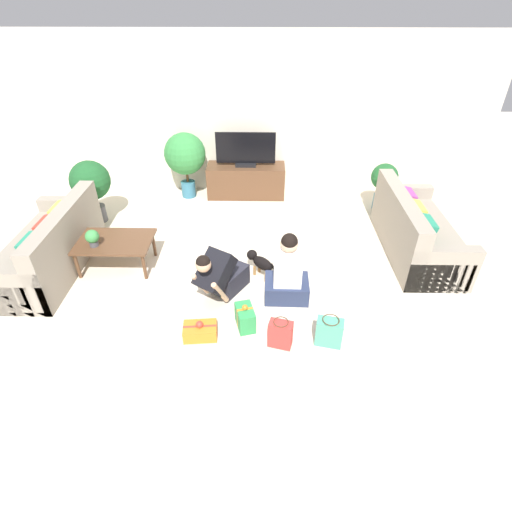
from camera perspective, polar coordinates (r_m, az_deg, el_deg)
ground_plane at (r=5.26m, az=-2.66°, el=-2.46°), size 16.00×16.00×0.00m
wall_back at (r=7.07m, az=-1.67°, el=19.30°), size 8.40×0.06×2.60m
sofa_left at (r=5.82m, az=-27.36°, el=0.89°), size 0.83×1.88×0.85m
sofa_right at (r=5.94m, az=21.74°, el=3.16°), size 0.83×1.88×0.85m
coffee_table at (r=5.50m, az=-19.57°, el=1.73°), size 0.97×0.65×0.40m
tv_console at (r=7.13m, az=-1.43°, el=10.71°), size 1.34×0.47×0.56m
tv at (r=6.93m, az=-1.49°, el=14.72°), size 1.00×0.20×0.57m
potted_plant_back_left at (r=7.02m, az=-10.09°, el=13.95°), size 0.69×0.69×1.13m
potted_plant_corner_left at (r=6.62m, az=-22.55°, el=9.62°), size 0.60×0.60×0.99m
potted_plant_corner_right at (r=6.90m, az=17.80°, el=10.20°), size 0.43×0.43×0.78m
person_kneeling at (r=4.72m, az=-5.06°, el=-2.67°), size 0.66×0.80×0.75m
person_sitting at (r=4.67m, az=4.50°, el=-2.75°), size 0.53×0.48×0.92m
dog at (r=5.10m, az=0.56°, el=-0.83°), size 0.38×0.37×0.31m
gift_box_a at (r=4.39m, az=-7.99°, el=-10.55°), size 0.37×0.26×0.21m
gift_box_b at (r=4.43m, az=-1.56°, el=-8.76°), size 0.25×0.33×0.30m
gift_bag_a at (r=4.21m, az=3.51°, el=-11.04°), size 0.27×0.19×0.34m
gift_bag_b at (r=4.29m, az=10.42°, el=-10.62°), size 0.30×0.21×0.34m
tabletop_plant at (r=5.39m, az=-22.34°, el=2.46°), size 0.17×0.17×0.22m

